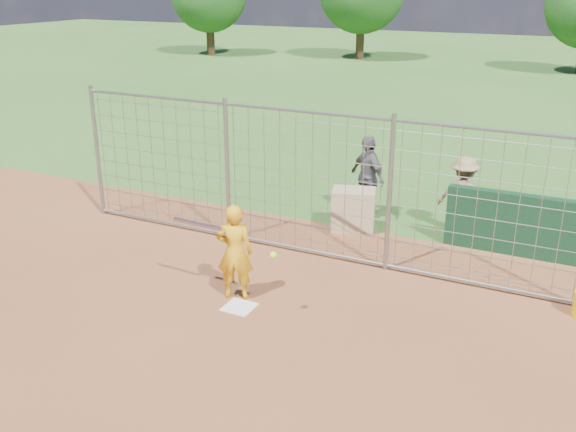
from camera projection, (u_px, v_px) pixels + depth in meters
The scene contains 10 objects.
ground at pixel (246, 302), 9.55m from camera, with size 100.00×100.00×0.00m, color #2D591E.
infield_dirt at pixel (110, 418), 7.03m from camera, with size 18.00×18.00×0.00m, color brown.
home_plate at pixel (239, 307), 9.38m from camera, with size 0.43×0.43×0.02m, color silver.
dugout_wall at pixel (523, 226), 10.96m from camera, with size 2.60×0.20×1.10m, color #11381E.
batter at pixel (235, 252), 9.43m from camera, with size 0.54×0.36×1.49m, color orange.
bystander_b at pixel (367, 177), 12.63m from camera, with size 0.98×0.41×1.67m, color #535257.
bystander_c at pixel (463, 195), 11.88m from camera, with size 0.96×0.55×1.48m, color olive.
equipment_bin at pixel (353, 210), 12.15m from camera, with size 0.80×0.55×0.80m, color tan.
equipment_in_play at pixel (215, 231), 9.20m from camera, with size 1.80×0.26×0.26m.
backstop_fence at pixel (304, 185), 10.78m from camera, with size 9.08×0.08×2.60m.
Camera 1 is at (4.33, -7.33, 4.55)m, focal length 40.00 mm.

